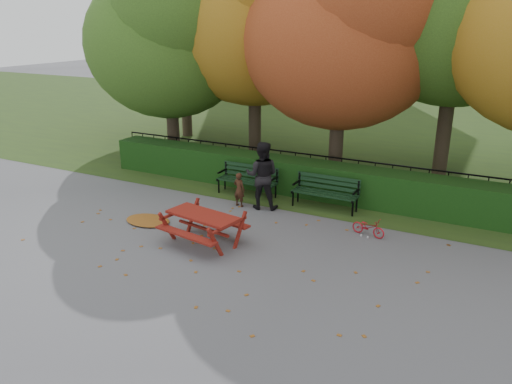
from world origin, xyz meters
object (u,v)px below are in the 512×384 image
at_px(tree_b, 261,3).
at_px(adult, 262,175).
at_px(tree_c, 351,22).
at_px(bench_left, 248,178).
at_px(picnic_table, 203,221).
at_px(tree_a, 171,32).
at_px(bench_right, 326,190).
at_px(bicycle, 368,227).
at_px(child, 239,190).

height_order(tree_b, adult, tree_b).
height_order(tree_c, adult, tree_c).
xyz_separation_m(tree_c, bench_left, (-2.13, -2.26, -4.30)).
distance_m(tree_b, picnic_table, 8.33).
distance_m(tree_a, picnic_table, 8.09).
bearing_deg(bench_left, bench_right, 0.00).
height_order(tree_b, picnic_table, tree_b).
distance_m(picnic_table, adult, 2.71).
bearing_deg(tree_b, bench_left, -69.42).
distance_m(adult, bicycle, 3.22).
xyz_separation_m(picnic_table, child, (-0.46, 2.52, -0.08)).
bearing_deg(bench_left, tree_a, 154.24).
bearing_deg(adult, tree_b, -79.36).
bearing_deg(tree_b, bench_right, -40.67).
height_order(tree_c, child, tree_c).
bearing_deg(child, tree_c, -113.12).
xyz_separation_m(tree_b, bench_left, (1.14, -3.04, -4.88)).
xyz_separation_m(bench_left, bicycle, (3.95, -1.31, -0.30)).
bearing_deg(tree_b, adult, -62.58).
xyz_separation_m(tree_c, adult, (-1.28, -3.06, -3.89)).
bearing_deg(bench_left, adult, -43.25).
distance_m(tree_b, bench_left, 5.87).
distance_m(tree_b, child, 6.50).
relative_size(tree_b, bicycle, 10.51).
bearing_deg(adult, picnic_table, 69.97).
distance_m(picnic_table, child, 2.56).
distance_m(tree_a, bench_left, 5.89).
distance_m(bench_right, child, 2.37).
bearing_deg(bench_right, tree_b, 139.33).
xyz_separation_m(tree_b, bicycle, (5.09, -4.35, -5.18)).
bearing_deg(tree_a, child, -34.59).
relative_size(child, bicycle, 1.15).
distance_m(tree_a, bicycle, 9.49).
xyz_separation_m(tree_a, tree_c, (6.02, 0.38, 0.30)).
bearing_deg(adult, tree_c, -129.51).
height_order(bench_right, bicycle, bench_right).
distance_m(tree_a, child, 6.43).
bearing_deg(tree_b, bicycle, -40.50).
relative_size(bench_left, bench_right, 1.00).
relative_size(tree_a, tree_c, 0.94).
distance_m(tree_b, tree_c, 3.42).
bearing_deg(tree_b, picnic_table, -74.25).
distance_m(tree_c, picnic_table, 7.30).
bearing_deg(tree_c, bicycle, -63.01).
bearing_deg(bench_right, tree_a, 163.39).
height_order(bench_right, picnic_table, bench_right).
bearing_deg(bicycle, bench_left, 84.13).
bearing_deg(adult, tree_a, -46.23).
xyz_separation_m(tree_c, child, (-1.90, -3.23, -4.34)).
relative_size(tree_c, bicycle, 9.56).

